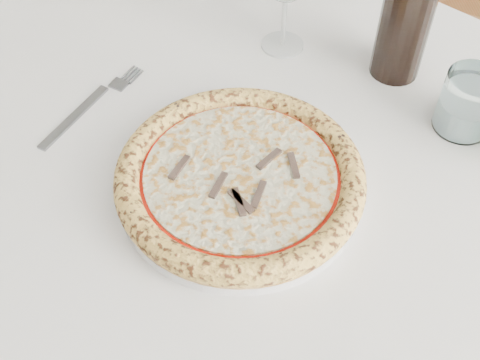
{
  "coord_description": "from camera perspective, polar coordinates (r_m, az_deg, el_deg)",
  "views": [
    {
      "loc": [
        0.42,
        -0.67,
        1.33
      ],
      "look_at": [
        0.13,
        -0.3,
        0.78
      ],
      "focal_mm": 45.0,
      "sensor_mm": 36.0,
      "label": 1
    }
  ],
  "objects": [
    {
      "name": "floor",
      "position": [
        1.56,
        2.99,
        -9.8
      ],
      "size": [
        5.0,
        6.0,
        0.02
      ],
      "primitive_type": "cube",
      "color": "slate",
      "rests_on": "ground"
    },
    {
      "name": "dining_table",
      "position": [
        0.86,
        4.09,
        -0.66
      ],
      "size": [
        1.5,
        0.95,
        0.76
      ],
      "color": "brown",
      "rests_on": "floor"
    },
    {
      "name": "chair_far",
      "position": [
        1.52,
        20.63,
        14.96
      ],
      "size": [
        0.47,
        0.47,
        0.93
      ],
      "color": "brown",
      "rests_on": "floor"
    },
    {
      "name": "plate",
      "position": [
        0.73,
        0.0,
        -0.56
      ],
      "size": [
        0.3,
        0.3,
        0.02
      ],
      "color": "white",
      "rests_on": "dining_table"
    },
    {
      "name": "pizza",
      "position": [
        0.72,
        -0.0,
        0.32
      ],
      "size": [
        0.3,
        0.3,
        0.03
      ],
      "color": "tan",
      "rests_on": "plate"
    },
    {
      "name": "fork",
      "position": [
        0.87,
        -14.12,
        6.81
      ],
      "size": [
        0.04,
        0.2,
        0.0
      ],
      "color": "slate",
      "rests_on": "dining_table"
    },
    {
      "name": "tumbler",
      "position": [
        0.85,
        20.72,
        6.58
      ],
      "size": [
        0.07,
        0.07,
        0.08
      ],
      "color": "white",
      "rests_on": "dining_table"
    }
  ]
}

